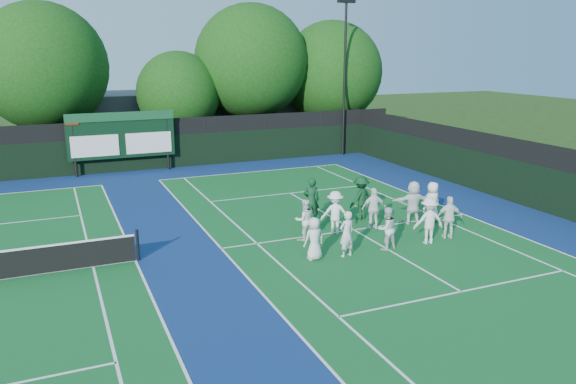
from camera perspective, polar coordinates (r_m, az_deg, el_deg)
name	(u,v)px	position (r m, az deg, el deg)	size (l,w,h in m)	color
ground	(367,238)	(21.73, 8.01, -4.61)	(120.00, 120.00, 0.00)	#1F3B10
court_apron	(207,251)	(20.37, -8.20, -5.91)	(34.00, 32.00, 0.01)	navy
near_court	(354,230)	(22.54, 6.70, -3.84)	(11.05, 23.85, 0.01)	#125924
back_fence	(139,148)	(34.33, -14.88, 4.37)	(34.00, 0.08, 3.00)	black
divider_fence_right	(528,177)	(27.68, 23.20, 1.39)	(0.08, 32.00, 3.00)	black
scoreboard	(121,136)	(33.67, -16.57, 5.51)	(6.00, 0.21, 3.55)	black
clubhouse	(177,119)	(42.73, -11.24, 7.32)	(18.00, 6.00, 4.00)	#515155
light_pole_right	(345,60)	(37.93, 5.81, 13.18)	(1.20, 0.30, 10.12)	black
tree_b	(46,70)	(37.12, -23.36, 11.29)	(7.60, 7.60, 9.78)	black
tree_c	(180,95)	(38.10, -10.87, 9.62)	(5.45, 5.45, 6.92)	black
tree_d	(253,64)	(39.41, -3.58, 12.81)	(7.72, 7.72, 10.05)	black
tree_e	(333,75)	(41.92, 4.58, 11.80)	(7.31, 7.31, 9.05)	black
tennis_ball_1	(356,206)	(25.85, 6.90, -1.42)	(0.07, 0.07, 0.07)	#BCC316
tennis_ball_2	(439,226)	(23.59, 15.14, -3.37)	(0.07, 0.07, 0.07)	#BCC316
tennis_ball_3	(298,240)	(21.16, 1.04, -4.89)	(0.07, 0.07, 0.07)	#BCC316
tennis_ball_5	(401,222)	(23.78, 11.40, -3.00)	(0.07, 0.07, 0.07)	#BCC316
player_front_0	(314,239)	(19.12, 2.67, -4.76)	(0.73, 0.48, 1.50)	silver
player_front_1	(347,234)	(19.47, 5.98, -4.26)	(0.60, 0.39, 1.64)	silver
player_front_2	(387,229)	(20.35, 9.98, -3.67)	(0.76, 0.59, 1.57)	silver
player_front_3	(429,220)	(21.29, 14.11, -2.81)	(1.14, 0.65, 1.76)	white
player_front_4	(449,217)	(22.07, 16.07, -2.50)	(0.96, 0.40, 1.65)	white
player_back_0	(305,220)	(21.04, 1.70, -2.84)	(0.77, 0.60, 1.58)	white
player_back_1	(335,213)	(21.78, 4.80, -2.11)	(1.11, 0.64, 1.71)	white
player_back_2	(374,208)	(22.63, 8.71, -1.64)	(0.98, 0.41, 1.68)	white
player_back_3	(413,202)	(23.57, 12.58, -1.03)	(1.67, 0.53, 1.80)	white
player_back_4	(432,202)	(24.03, 14.44, -0.98)	(0.83, 0.54, 1.69)	white
coach_left	(311,200)	(23.22, 2.38, -0.83)	(0.68, 0.45, 1.87)	#0E361D
coach_right	(361,198)	(23.75, 7.41, -0.62)	(1.20, 0.69, 1.85)	#0E351A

